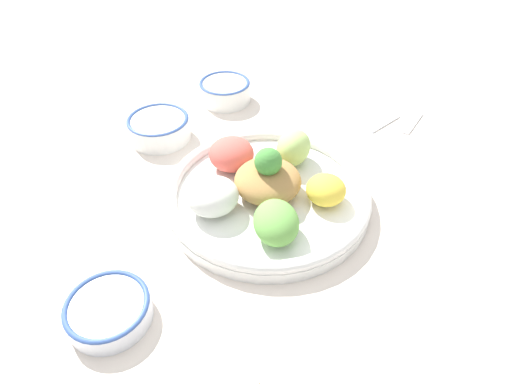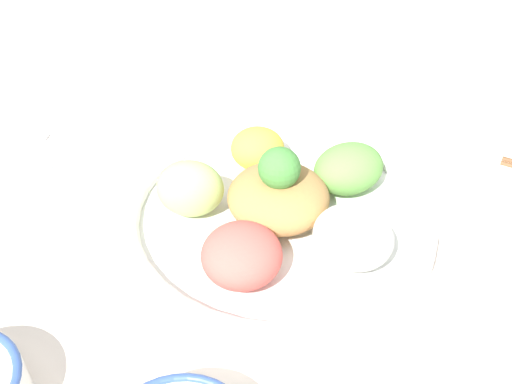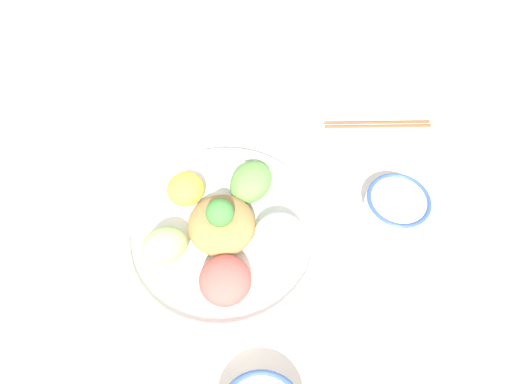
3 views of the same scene
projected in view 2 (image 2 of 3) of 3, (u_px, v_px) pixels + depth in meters
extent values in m
plane|color=silver|center=(294.00, 253.00, 0.63)|extent=(2.40, 2.40, 0.00)
cylinder|color=white|center=(278.00, 222.00, 0.65)|extent=(0.33, 0.33, 0.02)
torus|color=white|center=(278.00, 212.00, 0.64)|extent=(0.33, 0.33, 0.02)
ellipsoid|color=#B7DB7A|center=(190.00, 189.00, 0.63)|extent=(0.09, 0.09, 0.06)
ellipsoid|color=#E55B51|center=(243.00, 256.00, 0.56)|extent=(0.10, 0.10, 0.05)
ellipsoid|color=white|center=(353.00, 237.00, 0.58)|extent=(0.09, 0.08, 0.05)
ellipsoid|color=#6BAD4C|center=(349.00, 168.00, 0.66)|extent=(0.08, 0.09, 0.05)
ellipsoid|color=yellow|center=(258.00, 148.00, 0.69)|extent=(0.08, 0.08, 0.05)
ellipsoid|color=#AD7F47|center=(278.00, 197.00, 0.62)|extent=(0.11, 0.11, 0.05)
sphere|color=#478E3D|center=(279.00, 168.00, 0.60)|extent=(0.04, 0.04, 0.04)
cube|color=silver|center=(15.00, 133.00, 0.79)|extent=(0.08, 0.07, 0.01)
cube|color=silver|center=(22.00, 158.00, 0.75)|extent=(0.09, 0.05, 0.01)
ellipsoid|color=silver|center=(67.00, 172.00, 0.72)|extent=(0.06, 0.06, 0.01)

